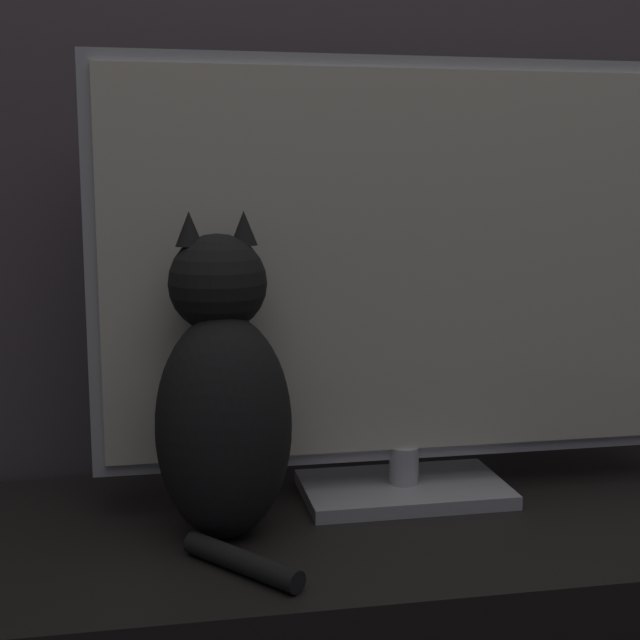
% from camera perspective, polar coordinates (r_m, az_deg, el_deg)
% --- Properties ---
extents(tv, '(0.90, 0.18, 0.64)m').
position_cam_1_polar(tv, '(1.29, 5.53, 2.68)').
color(tv, '#B7B7BC').
rests_on(tv, tv_stand).
extents(cat, '(0.19, 0.29, 0.43)m').
position_cam_1_polar(cat, '(1.17, -6.27, -5.14)').
color(cat, black).
rests_on(cat, tv_stand).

